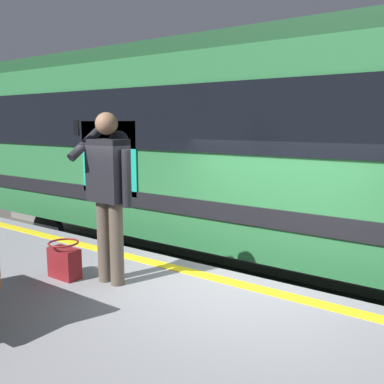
% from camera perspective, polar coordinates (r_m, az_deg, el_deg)
% --- Properties ---
extents(ground_plane, '(24.40, 24.40, 0.00)m').
position_cam_1_polar(ground_plane, '(5.21, 7.02, -22.21)').
color(ground_plane, '#4C4742').
extents(safety_line, '(13.87, 0.16, 0.01)m').
position_cam_1_polar(safety_line, '(4.49, 5.43, -11.99)').
color(safety_line, yellow).
rests_on(safety_line, platform).
extents(track_rail_near, '(18.40, 0.08, 0.16)m').
position_cam_1_polar(track_rail_near, '(6.31, 13.43, -15.66)').
color(track_rail_near, slate).
rests_on(track_rail_near, ground).
extents(track_rail_far, '(18.40, 0.08, 0.16)m').
position_cam_1_polar(track_rail_far, '(7.56, 17.63, -11.54)').
color(track_rail_far, slate).
rests_on(track_rail_far, ground).
extents(train_carriage, '(13.79, 2.78, 3.74)m').
position_cam_1_polar(train_carriage, '(6.57, 12.80, 6.38)').
color(train_carriage, '#2D723F').
rests_on(train_carriage, ground).
extents(passenger, '(0.57, 0.55, 1.73)m').
position_cam_1_polar(passenger, '(4.30, -11.08, 1.01)').
color(passenger, brown).
rests_on(passenger, platform).
extents(handbag, '(0.35, 0.32, 0.39)m').
position_cam_1_polar(handbag, '(4.74, -16.80, -8.90)').
color(handbag, maroon).
rests_on(handbag, platform).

